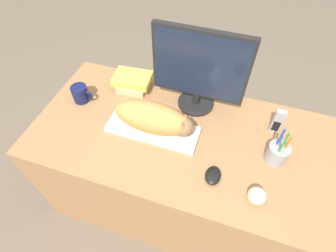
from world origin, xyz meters
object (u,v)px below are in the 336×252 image
Objects in this scene: keyboard at (153,129)px; baseball at (257,196)px; book_stack at (133,81)px; coffee_mug at (81,94)px; pen_cup at (277,153)px; computer_mouse at (213,176)px; monitor at (199,69)px; cat at (155,118)px; phone at (277,122)px.

keyboard is 6.11× the size of baseball.
baseball is at bearing -32.53° from book_stack.
pen_cup is at bearing -3.27° from coffee_mug.
coffee_mug is at bearing 162.85° from computer_mouse.
computer_mouse is 1.25× the size of baseball.
monitor is 0.51m from pen_cup.
computer_mouse is (0.18, -0.40, -0.22)m from monitor.
cat is at bearing -10.20° from coffee_mug.
pen_cup is at bearing -84.50° from phone.
baseball is 0.54× the size of phone.
coffee_mug is 0.99m from baseball.
book_stack is (-0.55, 0.42, 0.02)m from computer_mouse.
keyboard is at bearing -10.55° from coffee_mug.
cat reaches higher than baseball.
computer_mouse is 0.42m from phone.
book_stack is (-0.73, 0.46, 0.00)m from baseball.
book_stack is (-0.79, 0.24, -0.01)m from pen_cup.
monitor is 2.12× the size of book_stack.
book_stack is (-0.23, 0.26, -0.06)m from cat.
monitor reaches higher than coffee_mug.
computer_mouse is 0.30m from pen_cup.
computer_mouse is 0.80m from coffee_mug.
keyboard is at bearing -180.00° from cat.
phone is (-0.02, 0.17, 0.02)m from pen_cup.
cat is at bearing -160.69° from phone.
cat is 0.54m from baseball.
cat is at bearing -49.02° from book_stack.
phone is 0.64× the size of book_stack.
monitor reaches higher than keyboard.
phone is at bearing 6.27° from coffee_mug.
pen_cup is 1.00× the size of book_stack.
monitor is at bearing 114.70° from computer_mouse.
pen_cup is at bearing -16.96° from book_stack.
book_stack is (-0.21, 0.26, 0.03)m from keyboard.
computer_mouse is (0.33, -0.16, 0.00)m from keyboard.
phone is (0.23, 0.35, 0.05)m from computer_mouse.
monitor is at bearing 58.66° from keyboard.
monitor is (0.15, 0.24, 0.22)m from keyboard.
coffee_mug is 1.01m from pen_cup.
monitor reaches higher than baseball.
monitor is 0.63m from coffee_mug.
keyboard is at bearing -50.97° from book_stack.
phone is at bearing 83.60° from baseball.
monitor is 3.33× the size of phone.
phone is at bearing 18.82° from keyboard.
computer_mouse is 0.69m from book_stack.
monitor is 2.12× the size of pen_cup.
cat is 1.79× the size of book_stack.
monitor reaches higher than pen_cup.
coffee_mug is at bearing -140.44° from book_stack.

